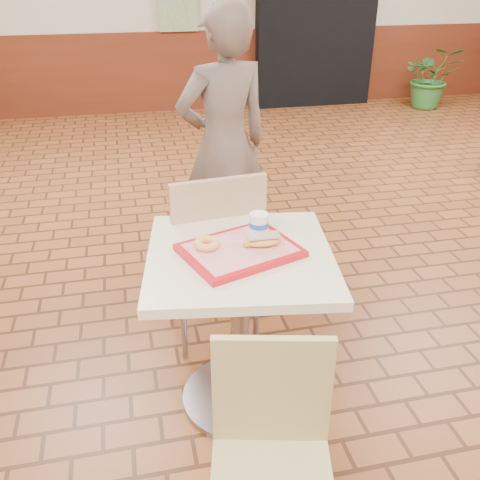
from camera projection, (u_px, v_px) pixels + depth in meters
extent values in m
cube|color=brown|center=(392.00, 316.00, 3.08)|extent=(8.00, 10.00, 0.01)
cube|color=#542010|center=(226.00, 70.00, 7.14)|extent=(8.00, 0.04, 1.00)
cube|color=black|center=(316.00, 20.00, 7.00)|extent=(1.60, 0.22, 2.20)
cube|color=beige|center=(240.00, 258.00, 2.15)|extent=(0.74, 0.74, 0.04)
cylinder|color=gray|center=(240.00, 335.00, 2.33)|extent=(0.08, 0.08, 0.74)
cylinder|color=gray|center=(240.00, 396.00, 2.50)|extent=(0.53, 0.53, 0.03)
cube|color=tan|center=(272.00, 390.00, 1.69)|extent=(0.38, 0.11, 0.42)
cube|color=tan|center=(209.00, 258.00, 2.76)|extent=(0.49, 0.49, 0.04)
cube|color=tan|center=(219.00, 228.00, 2.47)|extent=(0.45, 0.08, 0.49)
cylinder|color=gray|center=(234.00, 273.00, 3.09)|extent=(0.03, 0.03, 0.44)
cylinder|color=gray|center=(168.00, 284.00, 2.98)|extent=(0.03, 0.03, 0.44)
cylinder|color=gray|center=(256.00, 309.00, 2.76)|extent=(0.03, 0.03, 0.44)
cylinder|color=gray|center=(184.00, 323.00, 2.66)|extent=(0.03, 0.03, 0.44)
imported|color=#65564E|center=(224.00, 146.00, 3.24)|extent=(0.68, 0.53, 1.64)
cube|color=red|center=(240.00, 251.00, 2.13)|extent=(0.43, 0.34, 0.02)
cube|color=#E18585|center=(240.00, 248.00, 2.13)|extent=(0.39, 0.29, 0.00)
torus|color=#F49A59|center=(207.00, 244.00, 2.12)|extent=(0.11, 0.11, 0.03)
ellipsoid|color=gold|center=(263.00, 241.00, 2.13)|extent=(0.15, 0.08, 0.04)
cube|color=white|center=(263.00, 236.00, 2.12)|extent=(0.13, 0.06, 0.01)
ellipsoid|color=orange|center=(247.00, 244.00, 2.13)|extent=(0.04, 0.03, 0.02)
cylinder|color=white|center=(259.00, 225.00, 2.19)|extent=(0.08, 0.08, 0.10)
cylinder|color=blue|center=(259.00, 224.00, 2.19)|extent=(0.08, 0.08, 0.02)
imported|color=#2D712D|center=(431.00, 77.00, 7.17)|extent=(0.89, 0.82, 0.81)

